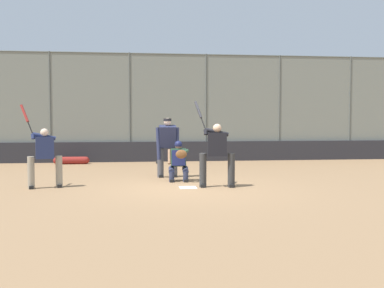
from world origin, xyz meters
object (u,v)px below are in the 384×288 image
at_px(batter_at_plate, 217,153).
at_px(batter_on_deck, 44,156).
at_px(catcher_behind_plate, 179,160).
at_px(umpire_home, 167,145).
at_px(fielding_glove_on_dirt, 159,162).
at_px(equipment_bag_dugout_side, 71,160).
at_px(spare_bat_near_backstop, 29,166).

distance_m(batter_at_plate, batter_on_deck, 4.33).
relative_size(catcher_behind_plate, umpire_home, 0.64).
distance_m(batter_at_plate, umpire_home, 2.36).
relative_size(fielding_glove_on_dirt, equipment_bag_dugout_side, 0.21).
bearing_deg(batter_at_plate, umpire_home, -55.21).
distance_m(catcher_behind_plate, batter_on_deck, 3.56).
xyz_separation_m(batter_at_plate, batter_on_deck, (4.32, -0.39, -0.06)).
xyz_separation_m(spare_bat_near_backstop, fielding_glove_on_dirt, (-4.78, -0.46, 0.02)).
xyz_separation_m(catcher_behind_plate, batter_on_deck, (3.45, 0.82, 0.23)).
height_order(fielding_glove_on_dirt, equipment_bag_dugout_side, equipment_bag_dugout_side).
bearing_deg(equipment_bag_dugout_side, batter_on_deck, 92.10).
bearing_deg(batter_on_deck, batter_at_plate, 161.43).
distance_m(umpire_home, equipment_bag_dugout_side, 5.63).
xyz_separation_m(batter_on_deck, spare_bat_near_backstop, (1.63, -5.36, -0.78)).
xyz_separation_m(fielding_glove_on_dirt, equipment_bag_dugout_side, (3.37, -0.27, 0.09)).
relative_size(umpire_home, fielding_glove_on_dirt, 6.08).
relative_size(catcher_behind_plate, batter_on_deck, 0.54).
bearing_deg(equipment_bag_dugout_side, umpire_home, 127.89).
relative_size(spare_bat_near_backstop, fielding_glove_on_dirt, 2.79).
height_order(catcher_behind_plate, fielding_glove_on_dirt, catcher_behind_plate).
bearing_deg(spare_bat_near_backstop, fielding_glove_on_dirt, -95.41).
distance_m(umpire_home, spare_bat_near_backstop, 6.14).
bearing_deg(fielding_glove_on_dirt, batter_at_plate, 100.65).
bearing_deg(batter_on_deck, umpire_home, -165.57).
relative_size(batter_at_plate, umpire_home, 1.25).
bearing_deg(spare_bat_near_backstop, equipment_bag_dugout_side, -73.45).
bearing_deg(equipment_bag_dugout_side, spare_bat_near_backstop, 27.51).
distance_m(umpire_home, fielding_glove_on_dirt, 4.23).
distance_m(catcher_behind_plate, spare_bat_near_backstop, 6.84).
relative_size(spare_bat_near_backstop, equipment_bag_dugout_side, 0.59).
distance_m(fielding_glove_on_dirt, equipment_bag_dugout_side, 3.38).
bearing_deg(umpire_home, fielding_glove_on_dirt, -91.55).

